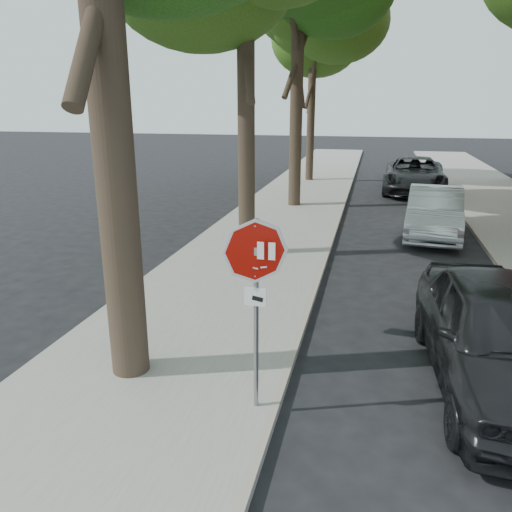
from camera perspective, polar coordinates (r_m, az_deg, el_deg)
The scene contains 9 objects.
ground at distance 7.06m, azimuth 5.84°, elevation -18.12°, with size 120.00×120.00×0.00m, color black.
sidewalk_left at distance 18.45m, azimuth 3.08°, elevation 4.56°, with size 4.00×55.00×0.12m, color gray.
curb_left at distance 18.21m, azimuth 9.46°, elevation 4.20°, with size 0.12×55.00×0.13m, color #9E9384.
curb_right at distance 18.48m, azimuth 23.20°, elevation 3.22°, with size 0.12×55.00×0.13m, color #9E9384.
stop_sign at distance 6.23m, azimuth -0.04°, elevation -2.69°, with size 0.76×0.34×2.61m.
tree_far at distance 27.24m, azimuth 6.57°, elevation 23.65°, with size 5.29×4.91×9.33m.
car_a at distance 8.16m, azimuth 26.11°, elevation -8.10°, with size 1.95×4.85×1.65m, color black.
car_b at distance 16.73m, azimuth 19.71°, elevation 4.73°, with size 1.61×4.61×1.52m, color #B3B5BB.
car_d at distance 24.84m, azimuth 17.65°, elevation 8.82°, with size 2.72×5.90×1.64m, color black.
Camera 1 is at (0.64, -5.74, 4.06)m, focal length 35.00 mm.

